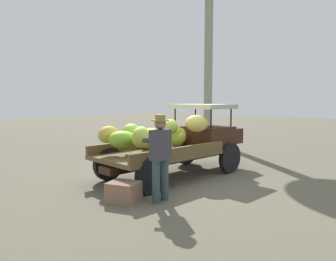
{
  "coord_description": "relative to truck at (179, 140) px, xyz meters",
  "views": [
    {
      "loc": [
        -6.05,
        -5.38,
        1.98
      ],
      "look_at": [
        -0.12,
        0.06,
        1.2
      ],
      "focal_mm": 34.37,
      "sensor_mm": 36.0,
      "label": 1
    }
  ],
  "objects": [
    {
      "name": "wooden_crate",
      "position": [
        -2.49,
        -0.73,
        -0.71
      ],
      "size": [
        0.66,
        0.72,
        0.39
      ],
      "primitive_type": "cube",
      "rotation": [
        0.0,
        0.0,
        1.94
      ],
      "color": "#816049",
      "rests_on": "ground"
    },
    {
      "name": "truck",
      "position": [
        0.0,
        0.0,
        0.0
      ],
      "size": [
        4.54,
        1.95,
        1.85
      ],
      "rotation": [
        0.0,
        0.0,
        -0.06
      ],
      "color": "#371F12",
      "rests_on": "ground"
    },
    {
      "name": "ground_plane",
      "position": [
        -0.33,
        -0.08,
        -0.91
      ],
      "size": [
        60.0,
        60.0,
        0.0
      ],
      "primitive_type": "plane",
      "color": "#625C4A"
    },
    {
      "name": "farmer",
      "position": [
        -1.99,
        -1.23,
        0.05
      ],
      "size": [
        0.53,
        0.47,
        1.69
      ],
      "rotation": [
        0.0,
        0.0,
        1.63
      ],
      "color": "#334548",
      "rests_on": "ground"
    }
  ]
}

